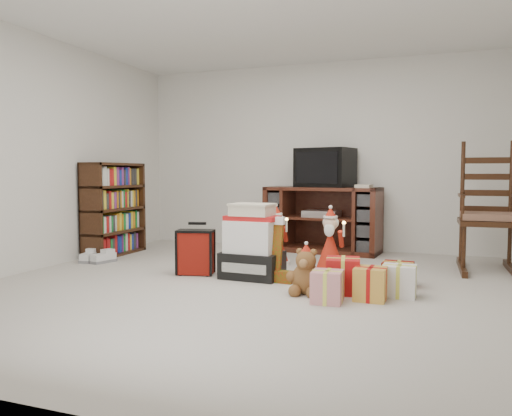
{
  "coord_description": "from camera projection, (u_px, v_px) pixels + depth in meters",
  "views": [
    {
      "loc": [
        1.5,
        -4.17,
        1.03
      ],
      "look_at": [
        -0.23,
        0.6,
        0.67
      ],
      "focal_mm": 35.0,
      "sensor_mm": 36.0,
      "label": 1
    }
  ],
  "objects": [
    {
      "name": "room",
      "position": [
        258.0,
        148.0,
        4.4
      ],
      "size": [
        5.01,
        5.01,
        2.51
      ],
      "color": "beige",
      "rests_on": "ground"
    },
    {
      "name": "tv_stand",
      "position": [
        322.0,
        219.0,
        6.49
      ],
      "size": [
        1.52,
        0.66,
        0.84
      ],
      "rotation": [
        0.0,
        0.0,
        -0.09
      ],
      "color": "#4A2215",
      "rests_on": "floor"
    },
    {
      "name": "bookshelf",
      "position": [
        114.0,
        211.0,
        6.26
      ],
      "size": [
        0.31,
        0.94,
        1.15
      ],
      "color": "#3C2010",
      "rests_on": "floor"
    },
    {
      "name": "rocking_chair",
      "position": [
        487.0,
        224.0,
        5.25
      ],
      "size": [
        0.59,
        0.95,
        1.43
      ],
      "rotation": [
        0.0,
        0.0,
        0.02
      ],
      "color": "#3C2010",
      "rests_on": "floor"
    },
    {
      "name": "gift_pile",
      "position": [
        252.0,
        246.0,
        4.87
      ],
      "size": [
        0.59,
        0.44,
        0.71
      ],
      "rotation": [
        0.0,
        0.0,
        -0.05
      ],
      "color": "black",
      "rests_on": "floor"
    },
    {
      "name": "red_suitcase",
      "position": [
        196.0,
        252.0,
        5.03
      ],
      "size": [
        0.38,
        0.26,
        0.53
      ],
      "rotation": [
        0.0,
        0.0,
        0.23
      ],
      "color": "maroon",
      "rests_on": "floor"
    },
    {
      "name": "stocking",
      "position": [
        271.0,
        248.0,
        4.74
      ],
      "size": [
        0.3,
        0.15,
        0.62
      ],
      "primitive_type": null,
      "rotation": [
        0.0,
        0.0,
        -0.08
      ],
      "color": "#0C6E12",
      "rests_on": "floor"
    },
    {
      "name": "teddy_bear",
      "position": [
        307.0,
        274.0,
        4.22
      ],
      "size": [
        0.26,
        0.23,
        0.39
      ],
      "color": "brown",
      "rests_on": "floor"
    },
    {
      "name": "santa_figurine",
      "position": [
        330.0,
        247.0,
        5.17
      ],
      "size": [
        0.33,
        0.31,
        0.68
      ],
      "color": "#AC2212",
      "rests_on": "floor"
    },
    {
      "name": "mrs_claus_figurine",
      "position": [
        276.0,
        242.0,
        5.6
      ],
      "size": [
        0.33,
        0.31,
        0.67
      ],
      "color": "#AC2212",
      "rests_on": "floor"
    },
    {
      "name": "sneaker_pair",
      "position": [
        97.0,
        258.0,
        5.75
      ],
      "size": [
        0.38,
        0.32,
        0.11
      ],
      "rotation": [
        0.0,
        0.0,
        0.0
      ],
      "color": "silver",
      "rests_on": "floor"
    },
    {
      "name": "gift_cluster",
      "position": [
        369.0,
        279.0,
        4.23
      ],
      "size": [
        0.78,
        1.08,
        0.27
      ],
      "color": "#B31415",
      "rests_on": "floor"
    },
    {
      "name": "crt_television",
      "position": [
        325.0,
        168.0,
        6.47
      ],
      "size": [
        0.78,
        0.65,
        0.5
      ],
      "rotation": [
        0.0,
        0.0,
        -0.25
      ],
      "color": "black",
      "rests_on": "tv_stand"
    }
  ]
}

